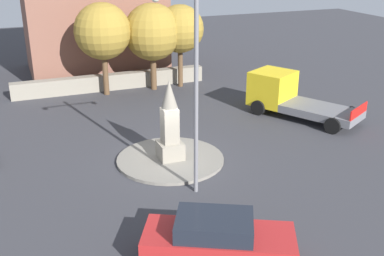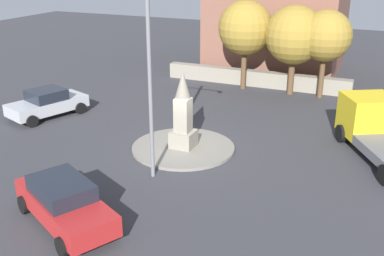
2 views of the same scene
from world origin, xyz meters
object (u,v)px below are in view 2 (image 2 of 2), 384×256
car_silver_far_side (47,103)px  truck_yellow_near_island (377,128)px  monument (183,115)px  tree_near_wall (245,28)px  streetlamp (149,61)px  tree_mid_cluster (326,36)px  car_red_approaching (64,202)px  tree_far_corner (294,35)px

car_silver_far_side → truck_yellow_near_island: (-16.75, -2.22, 0.32)m
monument → tree_near_wall: bearing=-86.9°
monument → streetlamp: 4.26m
streetlamp → car_silver_far_side: (8.73, -4.07, -3.96)m
truck_yellow_near_island → tree_mid_cluster: 8.68m
car_red_approaching → tree_mid_cluster: 18.97m
car_red_approaching → tree_far_corner: 18.50m
tree_near_wall → truck_yellow_near_island: bearing=139.4°
streetlamp → tree_near_wall: size_ratio=1.37×
tree_far_corner → tree_mid_cluster: bearing=-179.9°
streetlamp → tree_far_corner: bearing=-100.5°
tree_near_wall → tree_mid_cluster: size_ratio=1.06×
tree_mid_cluster → streetlamp: bearing=72.2°
car_silver_far_side → tree_mid_cluster: (-13.13, -9.62, 3.04)m
monument → tree_mid_cluster: tree_mid_cluster is taller
streetlamp → car_red_approaching: streetlamp is taller
monument → streetlamp: bearing=90.4°
car_red_approaching → truck_yellow_near_island: 13.88m
truck_yellow_near_island → car_red_approaching: bearing=49.3°
tree_near_wall → tree_mid_cluster: tree_near_wall is taller
car_silver_far_side → tree_near_wall: (-8.13, -9.61, 3.21)m
monument → truck_yellow_near_island: monument is taller
tree_near_wall → tree_mid_cluster: (-5.00, -0.01, -0.16)m
car_red_approaching → truck_yellow_near_island: truck_yellow_near_island is taller
car_silver_far_side → car_red_approaching: car_red_approaching is taller
tree_mid_cluster → tree_far_corner: size_ratio=0.97×
car_red_approaching → tree_near_wall: size_ratio=0.83×
streetlamp → monument: bearing=-89.6°
car_silver_far_side → tree_mid_cluster: bearing=-143.8°
car_red_approaching → truck_yellow_near_island: size_ratio=0.75×
car_silver_far_side → car_red_approaching: 11.33m
truck_yellow_near_island → tree_far_corner: bearing=-53.4°
truck_yellow_near_island → tree_mid_cluster: bearing=-63.9°
tree_mid_cluster → car_red_approaching: bearing=73.2°
tree_mid_cluster → tree_near_wall: bearing=0.1°
car_red_approaching → car_silver_far_side: bearing=-47.1°
tree_mid_cluster → tree_far_corner: (1.86, 0.00, -0.08)m
car_silver_far_side → monument: bearing=172.8°
tree_far_corner → truck_yellow_near_island: bearing=126.6°
car_silver_far_side → tree_far_corner: (-11.27, -9.62, 2.96)m
monument → car_red_approaching: monument is taller
car_red_approaching → tree_far_corner: bearing=-101.2°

